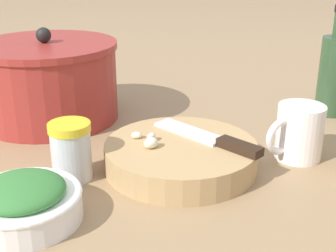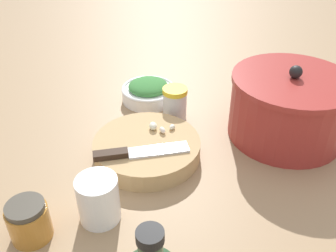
{
  "view_description": "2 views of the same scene",
  "coord_description": "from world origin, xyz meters",
  "px_view_note": "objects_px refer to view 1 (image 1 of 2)",
  "views": [
    {
      "loc": [
        -0.29,
        -0.64,
        0.32
      ],
      "look_at": [
        -0.03,
        0.0,
        0.05
      ],
      "focal_mm": 50.0,
      "sensor_mm": 36.0,
      "label": 1
    },
    {
      "loc": [
        0.58,
        0.12,
        0.51
      ],
      "look_at": [
        -0.04,
        -0.01,
        0.08
      ],
      "focal_mm": 40.0,
      "sensor_mm": 36.0,
      "label": 2
    }
  ],
  "objects_px": {
    "oil_bottle": "(335,72)",
    "stock_pot": "(48,81)",
    "coffee_mug": "(298,132)",
    "herb_bowl": "(23,201)",
    "chef_knife": "(212,139)",
    "cutting_board": "(181,156)",
    "garlic_cloves": "(148,140)",
    "spice_jar": "(71,151)"
  },
  "relations": [
    {
      "from": "herb_bowl",
      "to": "spice_jar",
      "type": "distance_m",
      "value": 0.12
    },
    {
      "from": "spice_jar",
      "to": "garlic_cloves",
      "type": "bearing_deg",
      "value": -6.73
    },
    {
      "from": "cutting_board",
      "to": "coffee_mug",
      "type": "distance_m",
      "value": 0.19
    },
    {
      "from": "chef_knife",
      "to": "stock_pot",
      "type": "height_order",
      "value": "stock_pot"
    },
    {
      "from": "herb_bowl",
      "to": "chef_knife",
      "type": "bearing_deg",
      "value": 9.58
    },
    {
      "from": "oil_bottle",
      "to": "stock_pot",
      "type": "relative_size",
      "value": 0.79
    },
    {
      "from": "chef_knife",
      "to": "garlic_cloves",
      "type": "height_order",
      "value": "garlic_cloves"
    },
    {
      "from": "herb_bowl",
      "to": "stock_pot",
      "type": "distance_m",
      "value": 0.37
    },
    {
      "from": "chef_knife",
      "to": "coffee_mug",
      "type": "xyz_separation_m",
      "value": [
        0.14,
        -0.03,
        -0.0
      ]
    },
    {
      "from": "garlic_cloves",
      "to": "coffee_mug",
      "type": "distance_m",
      "value": 0.24
    },
    {
      "from": "cutting_board",
      "to": "herb_bowl",
      "type": "xyz_separation_m",
      "value": [
        -0.24,
        -0.06,
        0.01
      ]
    },
    {
      "from": "cutting_board",
      "to": "herb_bowl",
      "type": "relative_size",
      "value": 1.59
    },
    {
      "from": "spice_jar",
      "to": "chef_knife",
      "type": "bearing_deg",
      "value": -10.93
    },
    {
      "from": "cutting_board",
      "to": "garlic_cloves",
      "type": "height_order",
      "value": "garlic_cloves"
    },
    {
      "from": "oil_bottle",
      "to": "stock_pot",
      "type": "bearing_deg",
      "value": 160.48
    },
    {
      "from": "chef_knife",
      "to": "spice_jar",
      "type": "distance_m",
      "value": 0.21
    },
    {
      "from": "herb_bowl",
      "to": "garlic_cloves",
      "type": "bearing_deg",
      "value": 21.35
    },
    {
      "from": "garlic_cloves",
      "to": "coffee_mug",
      "type": "relative_size",
      "value": 0.58
    },
    {
      "from": "stock_pot",
      "to": "garlic_cloves",
      "type": "bearing_deg",
      "value": -69.82
    },
    {
      "from": "herb_bowl",
      "to": "oil_bottle",
      "type": "xyz_separation_m",
      "value": [
        0.61,
        0.17,
        0.06
      ]
    },
    {
      "from": "oil_bottle",
      "to": "chef_knife",
      "type": "bearing_deg",
      "value": -159.94
    },
    {
      "from": "cutting_board",
      "to": "coffee_mug",
      "type": "relative_size",
      "value": 2.16
    },
    {
      "from": "coffee_mug",
      "to": "stock_pot",
      "type": "bearing_deg",
      "value": 135.13
    },
    {
      "from": "spice_jar",
      "to": "herb_bowl",
      "type": "bearing_deg",
      "value": -131.44
    },
    {
      "from": "spice_jar",
      "to": "oil_bottle",
      "type": "xyz_separation_m",
      "value": [
        0.53,
        0.08,
        0.04
      ]
    },
    {
      "from": "garlic_cloves",
      "to": "spice_jar",
      "type": "relative_size",
      "value": 0.73
    },
    {
      "from": "chef_knife",
      "to": "stock_pot",
      "type": "relative_size",
      "value": 0.71
    },
    {
      "from": "chef_knife",
      "to": "oil_bottle",
      "type": "xyz_separation_m",
      "value": [
        0.33,
        0.12,
        0.04
      ]
    },
    {
      "from": "chef_knife",
      "to": "garlic_cloves",
      "type": "relative_size",
      "value": 3.04
    },
    {
      "from": "chef_knife",
      "to": "coffee_mug",
      "type": "relative_size",
      "value": 1.78
    },
    {
      "from": "coffee_mug",
      "to": "stock_pot",
      "type": "xyz_separation_m",
      "value": [
        -0.33,
        0.33,
        0.03
      ]
    },
    {
      "from": "stock_pot",
      "to": "coffee_mug",
      "type": "bearing_deg",
      "value": -44.87
    },
    {
      "from": "cutting_board",
      "to": "coffee_mug",
      "type": "height_order",
      "value": "coffee_mug"
    },
    {
      "from": "oil_bottle",
      "to": "stock_pot",
      "type": "xyz_separation_m",
      "value": [
        -0.52,
        0.18,
        -0.01
      ]
    },
    {
      "from": "cutting_board",
      "to": "spice_jar",
      "type": "xyz_separation_m",
      "value": [
        -0.16,
        0.03,
        0.02
      ]
    },
    {
      "from": "cutting_board",
      "to": "herb_bowl",
      "type": "bearing_deg",
      "value": -166.16
    },
    {
      "from": "herb_bowl",
      "to": "coffee_mug",
      "type": "height_order",
      "value": "coffee_mug"
    },
    {
      "from": "herb_bowl",
      "to": "stock_pot",
      "type": "bearing_deg",
      "value": 75.87
    },
    {
      "from": "cutting_board",
      "to": "herb_bowl",
      "type": "distance_m",
      "value": 0.24
    },
    {
      "from": "chef_knife",
      "to": "stock_pot",
      "type": "distance_m",
      "value": 0.36
    },
    {
      "from": "garlic_cloves",
      "to": "stock_pot",
      "type": "bearing_deg",
      "value": 110.18
    },
    {
      "from": "herb_bowl",
      "to": "coffee_mug",
      "type": "relative_size",
      "value": 1.36
    }
  ]
}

